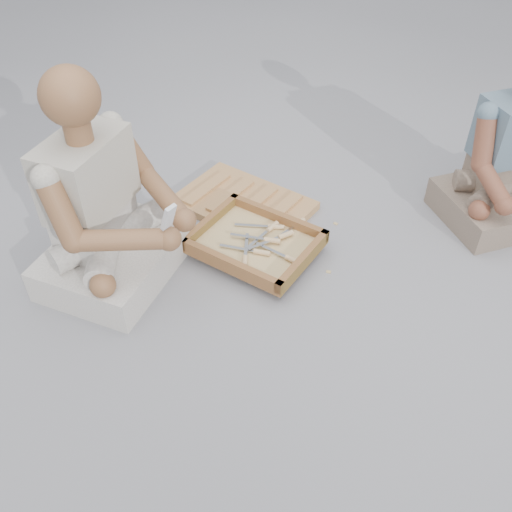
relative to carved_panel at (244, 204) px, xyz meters
The scene contains 26 objects.
ground 0.76m from the carved_panel, 63.54° to the right, with size 60.00×60.00×0.00m, color gray.
carved_panel is the anchor object (origin of this frame).
tool_tray 0.34m from the carved_panel, 54.03° to the right, with size 0.55×0.46×0.07m.
chisel_0 0.27m from the carved_panel, 34.98° to the right, with size 0.21×0.10×0.02m.
chisel_1 0.41m from the carved_panel, 54.49° to the right, with size 0.22×0.06×0.02m.
chisel_2 0.36m from the carved_panel, 45.57° to the right, with size 0.22×0.07×0.02m.
chisel_3 0.49m from the carved_panel, 39.90° to the right, with size 0.22×0.05×0.02m.
chisel_4 0.45m from the carved_panel, 61.52° to the right, with size 0.11×0.21×0.02m.
chisel_5 0.29m from the carved_panel, 38.56° to the right, with size 0.06×0.22×0.02m.
chisel_6 0.36m from the carved_panel, 35.11° to the right, with size 0.14×0.19×0.02m.
chisel_7 0.33m from the carved_panel, 17.79° to the right, with size 0.08×0.22×0.02m.
wood_chip_0 0.32m from the carved_panel, 63.66° to the right, with size 0.02×0.01×0.00m, color tan.
wood_chip_1 0.30m from the carved_panel, 37.29° to the right, with size 0.02×0.01×0.00m, color tan.
wood_chip_2 0.58m from the carved_panel, 24.32° to the right, with size 0.02×0.01×0.00m, color tan.
wood_chip_3 0.45m from the carved_panel, 10.30° to the left, with size 0.02×0.01×0.00m, color tan.
wood_chip_4 0.38m from the carved_panel, 112.67° to the right, with size 0.02×0.01×0.00m, color tan.
wood_chip_5 0.11m from the carved_panel, 40.63° to the right, with size 0.02×0.01×0.00m, color tan.
wood_chip_6 0.26m from the carved_panel, 26.30° to the right, with size 0.02×0.01×0.00m, color tan.
wood_chip_7 0.18m from the carved_panel, 138.50° to the left, with size 0.02×0.01×0.00m, color tan.
wood_chip_8 0.46m from the carved_panel, 64.62° to the right, with size 0.02×0.01×0.00m, color tan.
wood_chip_9 0.58m from the carved_panel, 97.35° to the right, with size 0.02×0.01×0.00m, color tan.
wood_chip_10 0.05m from the carved_panel, 110.54° to the right, with size 0.02×0.01×0.00m, color tan.
wood_chip_11 0.26m from the carved_panel, 44.59° to the right, with size 0.02×0.01×0.00m, color tan.
craftsman 0.75m from the carved_panel, 113.46° to the right, with size 0.61×0.60×0.89m.
companion 1.22m from the carved_panel, 24.16° to the left, with size 0.67×0.67×0.83m.
mobile_phone 0.78m from the carved_panel, 84.97° to the right, with size 0.06×0.06×0.11m.
Camera 1 is at (0.70, -1.26, 1.66)m, focal length 40.00 mm.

